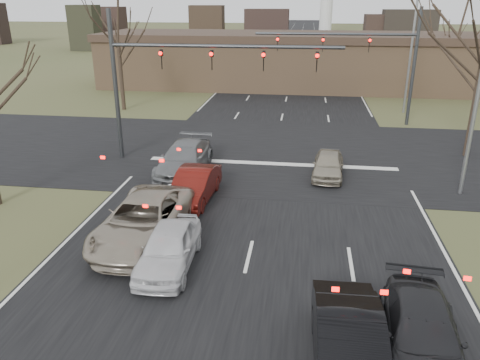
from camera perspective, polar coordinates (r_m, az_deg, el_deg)
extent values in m
plane|color=#444C28|center=(14.08, -0.45, -15.48)|extent=(360.00, 360.00, 0.00)
cube|color=black|center=(71.70, 6.77, 14.25)|extent=(14.00, 300.00, 0.02)
cube|color=black|center=(27.54, 4.11, 3.34)|extent=(200.00, 14.00, 0.02)
cube|color=#8F6D4D|center=(49.56, 8.52, 13.82)|extent=(42.00, 10.00, 4.60)
cube|color=#38281E|center=(49.31, 8.70, 16.88)|extent=(42.40, 10.40, 0.70)
cylinder|color=#383A3D|center=(26.60, -14.92, 10.91)|extent=(0.24, 0.24, 8.00)
cylinder|color=#383A3D|center=(24.64, -1.90, 15.99)|extent=(12.00, 0.18, 0.18)
imported|color=black|center=(25.49, -9.52, 14.31)|extent=(0.16, 0.20, 1.00)
imported|color=black|center=(24.83, -3.44, 14.38)|extent=(0.16, 0.20, 1.00)
imported|color=black|center=(24.45, 2.89, 14.29)|extent=(0.16, 0.20, 1.00)
imported|color=black|center=(24.36, 9.34, 14.02)|extent=(0.16, 0.20, 1.00)
cylinder|color=#383A3D|center=(35.24, 20.41, 12.67)|extent=(0.24, 0.24, 8.00)
cylinder|color=#383A3D|center=(34.30, 11.51, 17.04)|extent=(11.00, 0.18, 0.18)
imported|color=black|center=(34.56, 15.46, 15.58)|extent=(0.16, 0.20, 1.00)
imported|color=black|center=(34.32, 10.06, 15.97)|extent=(0.16, 0.20, 1.00)
imported|color=black|center=(34.37, 4.61, 16.22)|extent=(0.16, 0.20, 1.00)
cylinder|color=gray|center=(22.67, 27.18, 10.23)|extent=(0.18, 0.18, 10.00)
cylinder|color=gray|center=(39.13, 20.17, 14.90)|extent=(0.18, 0.18, 10.00)
cylinder|color=black|center=(29.21, 26.75, 8.57)|extent=(0.32, 0.32, 6.33)
cylinder|color=black|center=(39.47, -14.28, 12.06)|extent=(0.32, 0.32, 5.23)
cylinder|color=black|center=(48.43, 24.46, 12.26)|extent=(0.32, 0.32, 4.95)
imported|color=#A39784|center=(17.65, -11.67, -4.81)|extent=(2.81, 5.89, 1.62)
imported|color=silver|center=(15.88, -8.66, -8.11)|extent=(1.78, 4.18, 1.41)
imported|color=black|center=(11.98, 13.18, -19.14)|extent=(1.75, 4.66, 1.52)
imported|color=black|center=(12.96, 21.27, -17.19)|extent=(2.26, 4.75, 1.34)
imported|color=slate|center=(24.20, -6.78, 2.60)|extent=(2.29, 5.37, 1.54)
imported|color=#52100B|center=(20.78, -5.62, -0.68)|extent=(1.74, 4.41, 1.43)
imported|color=#9F9680|center=(24.00, 10.70, 1.86)|extent=(1.78, 3.82, 1.27)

